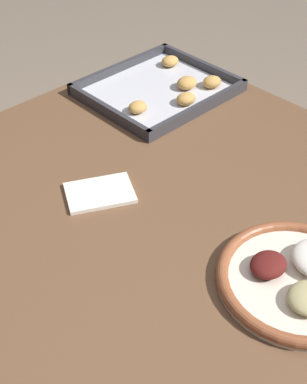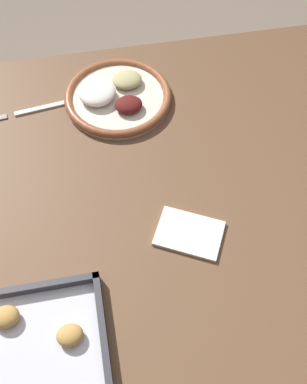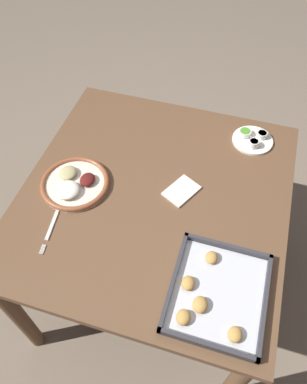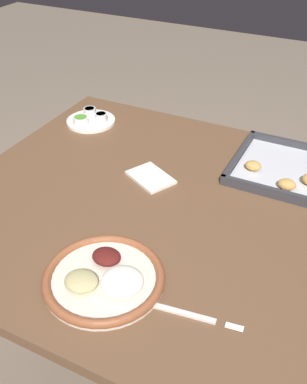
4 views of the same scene
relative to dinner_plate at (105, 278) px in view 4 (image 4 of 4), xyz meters
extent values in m
plane|color=#7A6B59|center=(-0.05, 0.30, -0.75)|extent=(8.00, 8.00, 0.00)
cube|color=brown|center=(-0.05, 0.30, -0.03)|extent=(1.01, 0.97, 0.03)
cylinder|color=brown|center=(-0.50, 0.73, -0.39)|extent=(0.06, 0.06, 0.70)
cylinder|color=beige|center=(0.00, 0.00, -0.01)|extent=(0.25, 0.25, 0.01)
torus|color=brown|center=(0.00, 0.00, 0.00)|extent=(0.26, 0.26, 0.02)
ellipsoid|color=white|center=(0.05, 0.00, 0.01)|extent=(0.09, 0.09, 0.03)
ellipsoid|color=#511614|center=(-0.02, 0.04, 0.01)|extent=(0.06, 0.05, 0.03)
ellipsoid|color=tan|center=(-0.03, -0.04, 0.01)|extent=(0.07, 0.06, 0.02)
cube|color=silver|center=(0.16, -0.01, -0.01)|extent=(0.16, 0.03, 0.00)
cylinder|color=silver|center=(0.28, 0.00, -0.01)|extent=(0.04, 0.01, 0.00)
cylinder|color=silver|center=(0.28, 0.01, -0.01)|extent=(0.04, 0.01, 0.00)
cylinder|color=silver|center=(0.28, 0.01, -0.01)|extent=(0.04, 0.01, 0.00)
cylinder|color=silver|center=(0.28, 0.01, -0.01)|extent=(0.04, 0.01, 0.00)
cylinder|color=white|center=(-0.42, 0.60, -0.01)|extent=(0.16, 0.16, 0.01)
cylinder|color=silver|center=(-0.45, 0.63, 0.01)|extent=(0.04, 0.04, 0.02)
cylinder|color=#593319|center=(-0.45, 0.63, 0.02)|extent=(0.03, 0.03, 0.01)
cylinder|color=silver|center=(-0.44, 0.56, 0.01)|extent=(0.05, 0.05, 0.02)
cylinder|color=#51992D|center=(-0.44, 0.56, 0.02)|extent=(0.04, 0.04, 0.01)
cylinder|color=silver|center=(-0.38, 0.61, 0.01)|extent=(0.04, 0.04, 0.03)
cylinder|color=#B22819|center=(-0.38, 0.61, 0.02)|extent=(0.03, 0.03, 0.01)
cube|color=#333338|center=(0.26, 0.59, -0.01)|extent=(0.33, 0.29, 0.01)
cube|color=silver|center=(0.26, 0.59, -0.01)|extent=(0.31, 0.27, 0.00)
cube|color=#333338|center=(0.26, 0.45, 0.00)|extent=(0.33, 0.01, 0.02)
cube|color=#333338|center=(0.26, 0.73, 0.00)|extent=(0.33, 0.01, 0.02)
cube|color=#333338|center=(0.10, 0.59, 0.00)|extent=(0.01, 0.29, 0.02)
ellipsoid|color=#C18E47|center=(0.16, 0.55, 0.01)|extent=(0.05, 0.04, 0.03)
ellipsoid|color=#C18E47|center=(0.26, 0.50, 0.01)|extent=(0.05, 0.04, 0.03)
cube|color=silver|center=(-0.09, 0.39, -0.01)|extent=(0.15, 0.14, 0.01)
camera|label=1|loc=(-0.55, -0.24, 0.65)|focal=50.00mm
camera|label=2|loc=(0.06, 0.78, 0.77)|focal=42.00mm
camera|label=3|loc=(0.74, 0.53, 1.08)|focal=35.00mm
camera|label=4|loc=(0.38, -0.54, 0.69)|focal=42.00mm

